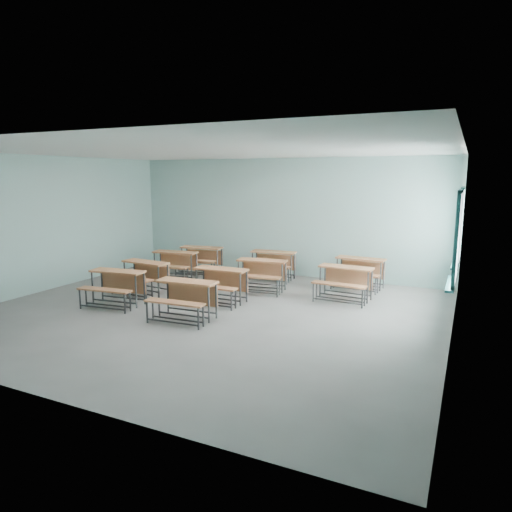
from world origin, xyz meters
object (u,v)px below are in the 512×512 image
Objects in this scene: desk_unit_r2c0 at (174,261)px; desk_unit_r2c1 at (261,270)px; desk_unit_r1c0 at (143,272)px; desk_unit_r1c1 at (219,280)px; desk_unit_r0c1 at (184,294)px; desk_unit_r2c2 at (344,278)px; desk_unit_r3c1 at (272,261)px; desk_unit_r3c2 at (359,268)px; desk_unit_r3c0 at (200,256)px; desk_unit_r0c0 at (115,283)px.

desk_unit_r2c0 is 2.59m from desk_unit_r2c1.
desk_unit_r1c0 is 1.05× the size of desk_unit_r1c1.
desk_unit_r2c2 is at bearing 44.02° from desk_unit_r0c1.
desk_unit_r1c1 is at bearing -97.90° from desk_unit_r3c1.
desk_unit_r0c1 and desk_unit_r2c0 have the same top height.
desk_unit_r2c0 is 1.03× the size of desk_unit_r3c2.
desk_unit_r2c1 is at bearing -83.55° from desk_unit_r3c1.
desk_unit_r3c1 is at bearing 154.86° from desk_unit_r2c2.
desk_unit_r0c1 is 1.31m from desk_unit_r1c1.
desk_unit_r2c1 is at bearing 35.32° from desk_unit_r1c0.
desk_unit_r1c0 and desk_unit_r3c1 have the same top height.
desk_unit_r1c1 is at bearing -114.03° from desk_unit_r2c1.
desk_unit_r2c0 is 1.03× the size of desk_unit_r3c1.
desk_unit_r3c1 and desk_unit_r3c2 have the same top height.
desk_unit_r2c2 is at bearing -5.85° from desk_unit_r2c1.
desk_unit_r1c0 is 2.47m from desk_unit_r3c0.
desk_unit_r3c1 is 1.00× the size of desk_unit_r3c2.
desk_unit_r3c0 is at bearing 169.76° from desk_unit_r2c2.
desk_unit_r1c1 is at bearing 86.03° from desk_unit_r0c1.
desk_unit_r1c0 is 1.01× the size of desk_unit_r3c2.
desk_unit_r2c1 is 1.03× the size of desk_unit_r3c2.
desk_unit_r1c1 is at bearing -147.49° from desk_unit_r2c2.
desk_unit_r2c1 is (0.40, 1.31, 0.00)m from desk_unit_r1c1.
desk_unit_r1c0 is at bearing -157.57° from desk_unit_r2c1.
desk_unit_r3c1 is (2.14, 0.17, 0.00)m from desk_unit_r3c0.
desk_unit_r1c1 is 2.61m from desk_unit_r2c0.
desk_unit_r2c2 is 1.22m from desk_unit_r3c2.
desk_unit_r1c0 is 2.78m from desk_unit_r2c1.
desk_unit_r0c1 and desk_unit_r3c1 have the same top height.
desk_unit_r3c2 is (0.05, 1.22, 0.00)m from desk_unit_r2c2.
desk_unit_r1c0 is (-2.02, 1.25, 0.00)m from desk_unit_r0c1.
desk_unit_r0c1 and desk_unit_r1c1 have the same top height.
desk_unit_r2c2 is (2.41, 2.67, 0.00)m from desk_unit_r0c1.
desk_unit_r1c0 and desk_unit_r2c2 have the same top height.
desk_unit_r0c0 and desk_unit_r1c1 have the same top height.
desk_unit_r2c0 and desk_unit_r2c2 have the same top height.
desk_unit_r0c1 is 0.97× the size of desk_unit_r2c0.
desk_unit_r1c1 is 2.58m from desk_unit_r3c1.
desk_unit_r1c0 is 4.65m from desk_unit_r2c2.
desk_unit_r2c0 and desk_unit_r2c1 have the same top height.
desk_unit_r1c1 is 3.57m from desk_unit_r3c2.
desk_unit_r0c1 is 0.97× the size of desk_unit_r2c1.
desk_unit_r3c1 is at bearing 83.90° from desk_unit_r0c1.
desk_unit_r3c0 is 4.45m from desk_unit_r3c2.
desk_unit_r3c0 is (0.03, 2.47, 0.00)m from desk_unit_r1c0.
desk_unit_r3c1 is (2.02, 3.72, 0.00)m from desk_unit_r0c0.
desk_unit_r2c0 is 1.01m from desk_unit_r3c0.
desk_unit_r2c2 is (4.43, 1.42, 0.00)m from desk_unit_r1c0.
desk_unit_r2c0 is at bearing -158.32° from desk_unit_r3c1.
desk_unit_r2c0 is 4.61m from desk_unit_r2c2.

